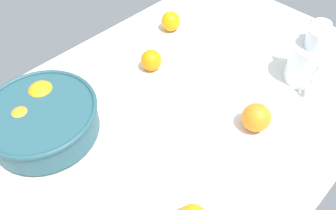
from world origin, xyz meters
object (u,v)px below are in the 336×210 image
at_px(juice_glass, 318,34).
at_px(loose_orange_2, 151,60).
at_px(juice_pitcher, 309,63).
at_px(fruit_bowl, 42,120).
at_px(loose_orange_0, 256,118).
at_px(loose_orange_3, 171,21).

bearing_deg(juice_glass, loose_orange_2, 147.82).
bearing_deg(juice_pitcher, juice_glass, 17.55).
height_order(fruit_bowl, loose_orange_0, fruit_bowl).
bearing_deg(loose_orange_2, juice_glass, -32.18).
bearing_deg(loose_orange_0, loose_orange_2, 95.01).
relative_size(loose_orange_0, loose_orange_2, 1.17).
bearing_deg(juice_pitcher, loose_orange_2, 129.03).
xyz_separation_m(fruit_bowl, loose_orange_0, (0.41, -0.38, -0.01)).
bearing_deg(loose_orange_2, loose_orange_0, -84.99).
relative_size(juice_glass, loose_orange_2, 1.24).
height_order(fruit_bowl, loose_orange_3, fruit_bowl).
xyz_separation_m(juice_glass, loose_orange_0, (-0.46, -0.06, 0.00)).
bearing_deg(fruit_bowl, loose_orange_2, -1.85).
distance_m(loose_orange_0, loose_orange_2, 0.37).
xyz_separation_m(loose_orange_0, loose_orange_3, (0.16, 0.47, -0.00)).
relative_size(juice_glass, loose_orange_3, 1.20).
relative_size(juice_pitcher, loose_orange_0, 2.35).
bearing_deg(juice_pitcher, loose_orange_3, 102.64).
bearing_deg(loose_orange_3, loose_orange_2, -151.87).
height_order(fruit_bowl, juice_glass, fruit_bowl).
distance_m(juice_pitcher, loose_orange_3, 0.48).
bearing_deg(loose_orange_2, loose_orange_3, 28.13).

